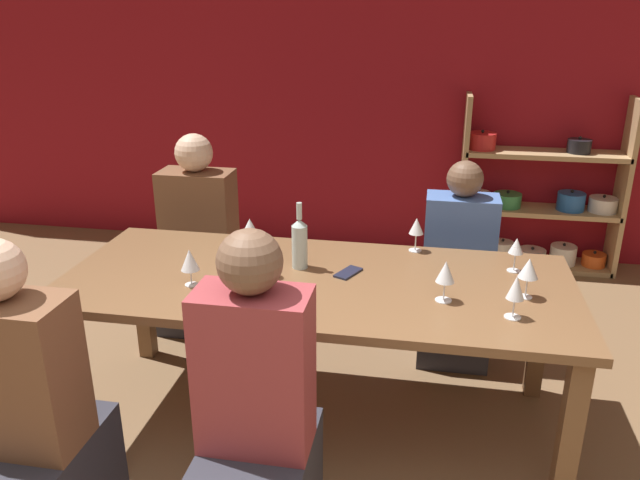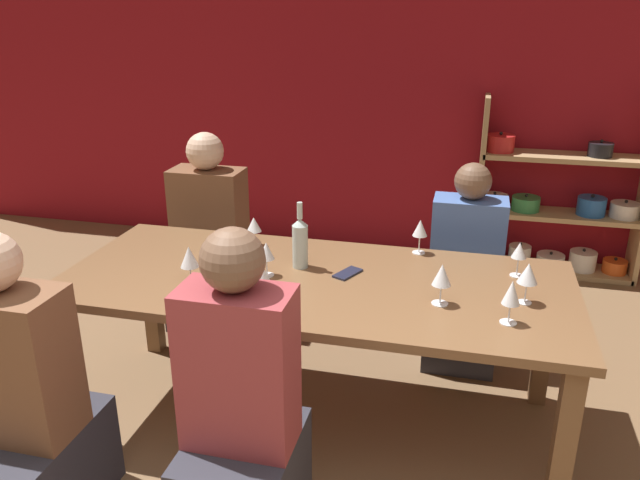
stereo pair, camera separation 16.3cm
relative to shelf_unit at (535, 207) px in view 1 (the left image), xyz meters
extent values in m
cube|color=maroon|center=(-1.09, 0.20, 0.87)|extent=(8.80, 0.06, 2.70)
cube|color=tan|center=(-0.55, 0.00, 0.17)|extent=(0.04, 0.30, 1.31)
cube|color=tan|center=(0.59, 0.00, 0.17)|extent=(0.04, 0.30, 1.31)
cube|color=tan|center=(0.02, 0.00, -0.46)|extent=(1.15, 0.30, 0.04)
cylinder|color=#235BAD|center=(-0.44, 0.00, -0.38)|extent=(0.21, 0.21, 0.13)
sphere|color=black|center=(-0.44, 0.00, -0.31)|extent=(0.02, 0.02, 0.02)
cylinder|color=silver|center=(-0.21, 0.00, -0.37)|extent=(0.17, 0.17, 0.15)
sphere|color=black|center=(-0.21, 0.00, -0.29)|extent=(0.02, 0.02, 0.02)
cylinder|color=silver|center=(0.02, 0.00, -0.40)|extent=(0.21, 0.21, 0.10)
sphere|color=black|center=(0.02, 0.00, -0.34)|extent=(0.02, 0.02, 0.02)
cylinder|color=silver|center=(0.25, 0.00, -0.37)|extent=(0.20, 0.20, 0.14)
sphere|color=black|center=(0.25, 0.00, -0.29)|extent=(0.02, 0.02, 0.02)
cylinder|color=#E0561E|center=(0.48, 0.00, -0.40)|extent=(0.18, 0.18, 0.10)
sphere|color=black|center=(0.48, 0.00, -0.34)|extent=(0.02, 0.02, 0.02)
cube|color=tan|center=(0.02, 0.00, -0.03)|extent=(1.15, 0.30, 0.04)
cylinder|color=silver|center=(-0.44, 0.00, 0.04)|extent=(0.21, 0.21, 0.10)
sphere|color=black|center=(-0.44, 0.00, 0.11)|extent=(0.02, 0.02, 0.02)
cylinder|color=#338447|center=(-0.21, 0.00, 0.04)|extent=(0.21, 0.21, 0.10)
sphere|color=black|center=(-0.21, 0.00, 0.11)|extent=(0.02, 0.02, 0.02)
cylinder|color=#235BAD|center=(0.25, 0.00, 0.06)|extent=(0.20, 0.20, 0.13)
sphere|color=black|center=(0.25, 0.00, 0.13)|extent=(0.02, 0.02, 0.02)
cylinder|color=silver|center=(0.48, 0.00, 0.04)|extent=(0.21, 0.21, 0.11)
sphere|color=black|center=(0.48, 0.00, 0.11)|extent=(0.02, 0.02, 0.02)
cube|color=tan|center=(0.02, 0.00, 0.41)|extent=(1.15, 0.30, 0.04)
cylinder|color=red|center=(-0.44, 0.00, 0.49)|extent=(0.21, 0.21, 0.12)
sphere|color=black|center=(-0.44, 0.00, 0.56)|extent=(0.02, 0.02, 0.02)
cylinder|color=black|center=(0.25, 0.00, 0.48)|extent=(0.17, 0.17, 0.10)
sphere|color=black|center=(0.25, 0.00, 0.54)|extent=(0.02, 0.02, 0.02)
cube|color=brown|center=(-1.28, -2.20, 0.25)|extent=(2.31, 0.98, 0.04)
cube|color=brown|center=(-2.36, -2.61, -0.13)|extent=(0.08, 0.08, 0.71)
cube|color=brown|center=(-0.20, -2.61, -0.13)|extent=(0.08, 0.08, 0.71)
cube|color=brown|center=(-2.36, -1.79, -0.13)|extent=(0.08, 0.08, 0.71)
cube|color=brown|center=(-0.20, -1.79, -0.13)|extent=(0.08, 0.08, 0.71)
cylinder|color=#B2C6C1|center=(-1.38, -2.08, 0.38)|extent=(0.07, 0.07, 0.21)
cone|color=#B2C6C1|center=(-1.38, -2.08, 0.50)|extent=(0.07, 0.07, 0.03)
cylinder|color=#B2C6C1|center=(-1.38, -2.08, 0.55)|extent=(0.03, 0.03, 0.08)
cylinder|color=white|center=(-0.85, -1.77, 0.27)|extent=(0.07, 0.07, 0.00)
cylinder|color=white|center=(-0.85, -1.77, 0.32)|extent=(0.01, 0.01, 0.09)
cone|color=white|center=(-0.85, -1.77, 0.41)|extent=(0.07, 0.07, 0.08)
cylinder|color=white|center=(-1.81, -2.36, 0.27)|extent=(0.06, 0.06, 0.00)
cylinder|color=white|center=(-1.81, -2.36, 0.31)|extent=(0.01, 0.01, 0.07)
cone|color=white|center=(-1.81, -2.36, 0.39)|extent=(0.08, 0.08, 0.10)
cylinder|color=white|center=(-0.44, -2.42, 0.27)|extent=(0.07, 0.07, 0.00)
cylinder|color=white|center=(-0.44, -2.42, 0.32)|extent=(0.01, 0.01, 0.08)
cone|color=white|center=(-0.44, -2.42, 0.40)|extent=(0.07, 0.07, 0.10)
cylinder|color=white|center=(-1.44, -2.44, 0.27)|extent=(0.06, 0.06, 0.00)
cylinder|color=white|center=(-1.44, -2.44, 0.31)|extent=(0.01, 0.01, 0.07)
cone|color=white|center=(-1.44, -2.44, 0.39)|extent=(0.07, 0.07, 0.08)
cylinder|color=maroon|center=(-1.44, -2.44, 0.37)|extent=(0.04, 0.04, 0.03)
cylinder|color=white|center=(-1.50, -2.22, 0.27)|extent=(0.07, 0.07, 0.00)
cylinder|color=white|center=(-1.50, -2.22, 0.32)|extent=(0.01, 0.01, 0.08)
cone|color=white|center=(-1.50, -2.22, 0.39)|extent=(0.07, 0.07, 0.08)
cylinder|color=white|center=(-0.37, -2.23, 0.27)|extent=(0.06, 0.06, 0.00)
cylinder|color=white|center=(-0.37, -2.23, 0.32)|extent=(0.01, 0.01, 0.09)
cone|color=white|center=(-0.37, -2.23, 0.41)|extent=(0.08, 0.08, 0.09)
cylinder|color=beige|center=(-0.37, -2.23, 0.39)|extent=(0.05, 0.05, 0.03)
cylinder|color=white|center=(-1.68, -1.87, 0.27)|extent=(0.07, 0.07, 0.00)
cylinder|color=white|center=(-1.68, -1.87, 0.31)|extent=(0.01, 0.01, 0.07)
cone|color=white|center=(-1.68, -1.87, 0.39)|extent=(0.08, 0.08, 0.07)
cylinder|color=beige|center=(-1.68, -1.87, 0.37)|extent=(0.04, 0.04, 0.03)
cylinder|color=white|center=(-1.66, -2.12, 0.27)|extent=(0.06, 0.06, 0.00)
cylinder|color=white|center=(-1.66, -2.12, 0.31)|extent=(0.01, 0.01, 0.07)
cone|color=white|center=(-1.66, -2.12, 0.38)|extent=(0.08, 0.08, 0.08)
cylinder|color=white|center=(-0.71, -2.32, 0.27)|extent=(0.07, 0.07, 0.00)
cylinder|color=white|center=(-0.71, -2.32, 0.32)|extent=(0.01, 0.01, 0.08)
cone|color=white|center=(-0.71, -2.32, 0.41)|extent=(0.08, 0.08, 0.09)
cylinder|color=white|center=(-0.39, -1.95, 0.27)|extent=(0.06, 0.06, 0.00)
cylinder|color=white|center=(-0.39, -1.95, 0.32)|extent=(0.01, 0.01, 0.09)
cone|color=white|center=(-0.39, -1.95, 0.40)|extent=(0.07, 0.07, 0.07)
cylinder|color=maroon|center=(-0.39, -1.95, 0.38)|extent=(0.04, 0.04, 0.03)
cube|color=#1E2338|center=(-1.14, -2.11, 0.28)|extent=(0.13, 0.17, 0.01)
cube|color=#99383D|center=(-1.33, -3.03, 0.30)|extent=(0.38, 0.21, 0.57)
sphere|color=brown|center=(-1.33, -3.03, 0.69)|extent=(0.21, 0.21, 0.21)
cube|color=#2D2D38|center=(-2.18, -1.31, -0.26)|extent=(0.44, 0.55, 0.45)
cube|color=brown|center=(-2.18, -1.31, 0.24)|extent=(0.44, 0.24, 0.53)
sphere|color=beige|center=(-2.18, -1.31, 0.62)|extent=(0.23, 0.23, 0.23)
cube|color=brown|center=(-2.21, -3.06, 0.21)|extent=(0.45, 0.25, 0.58)
cube|color=#2D2D38|center=(-0.62, -1.42, -0.28)|extent=(0.39, 0.49, 0.41)
cube|color=#4C70B7|center=(-0.62, -1.42, 0.20)|extent=(0.39, 0.21, 0.54)
sphere|color=brown|center=(-0.62, -1.42, 0.57)|extent=(0.20, 0.20, 0.20)
camera|label=1|loc=(-0.80, -4.73, 1.44)|focal=35.00mm
camera|label=2|loc=(-0.64, -4.70, 1.44)|focal=35.00mm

